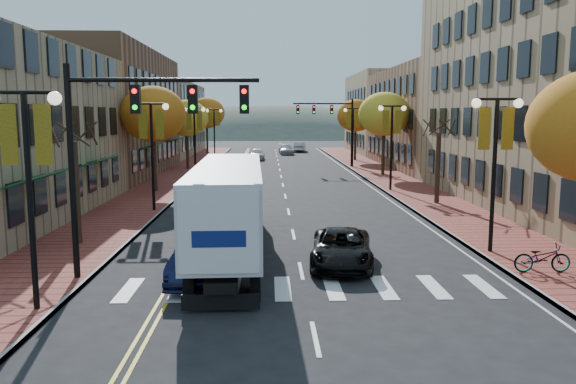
{
  "coord_description": "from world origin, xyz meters",
  "views": [
    {
      "loc": [
        -1.13,
        -15.04,
        5.44
      ],
      "look_at": [
        -0.31,
        8.25,
        2.2
      ],
      "focal_mm": 35.0,
      "sensor_mm": 36.0,
      "label": 1
    }
  ],
  "objects": [
    {
      "name": "car_far_oncoming",
      "position": [
        3.51,
        66.88,
        0.69
      ],
      "size": [
        2.01,
        4.37,
        1.39
      ],
      "primitive_type": "imported",
      "rotation": [
        0.0,
        0.0,
        3.01
      ],
      "color": "#A5A4AC",
      "rests_on": "ground"
    },
    {
      "name": "lamp_left_c",
      "position": [
        -7.5,
        34.0,
        4.29
      ],
      "size": [
        1.96,
        0.36,
        6.05
      ],
      "color": "black",
      "rests_on": "ground"
    },
    {
      "name": "sidewalk_left",
      "position": [
        -9.0,
        32.5,
        0.07
      ],
      "size": [
        4.0,
        85.0,
        0.15
      ],
      "primitive_type": "cube",
      "color": "brown",
      "rests_on": "ground"
    },
    {
      "name": "building_right_mid",
      "position": [
        18.5,
        42.0,
        5.0
      ],
      "size": [
        15.0,
        24.0,
        10.0
      ],
      "primitive_type": "cube",
      "color": "brown",
      "rests_on": "ground"
    },
    {
      "name": "lamp_right_c",
      "position": [
        7.5,
        42.0,
        4.29
      ],
      "size": [
        1.96,
        0.36,
        6.05
      ],
      "color": "black",
      "rests_on": "ground"
    },
    {
      "name": "traffic_mast_far",
      "position": [
        5.48,
        42.0,
        4.92
      ],
      "size": [
        6.1,
        0.34,
        7.0
      ],
      "color": "black",
      "rests_on": "ground"
    },
    {
      "name": "lamp_right_a",
      "position": [
        7.5,
        6.0,
        4.29
      ],
      "size": [
        1.96,
        0.36,
        6.05
      ],
      "color": "black",
      "rests_on": "ground"
    },
    {
      "name": "semi_truck",
      "position": [
        -2.63,
        6.61,
        2.1
      ],
      "size": [
        2.66,
        14.45,
        3.6
      ],
      "rotation": [
        0.0,
        0.0,
        0.03
      ],
      "color": "black",
      "rests_on": "ground"
    },
    {
      "name": "tree_right_b",
      "position": [
        9.0,
        18.0,
        2.25
      ],
      "size": [
        0.28,
        0.28,
        4.2
      ],
      "color": "#382619",
      "rests_on": "sidewalk_right"
    },
    {
      "name": "traffic_mast_near",
      "position": [
        -5.48,
        3.0,
        4.92
      ],
      "size": [
        6.1,
        0.35,
        7.0
      ],
      "color": "black",
      "rests_on": "ground"
    },
    {
      "name": "building_left_mid",
      "position": [
        -17.0,
        36.0,
        5.5
      ],
      "size": [
        12.0,
        24.0,
        11.0
      ],
      "primitive_type": "cube",
      "color": "brown",
      "rests_on": "ground"
    },
    {
      "name": "sidewalk_right",
      "position": [
        9.0,
        32.5,
        0.07
      ],
      "size": [
        4.0,
        85.0,
        0.15
      ],
      "primitive_type": "cube",
      "color": "brown",
      "rests_on": "ground"
    },
    {
      "name": "building_right_far",
      "position": [
        18.5,
        64.0,
        5.5
      ],
      "size": [
        15.0,
        20.0,
        11.0
      ],
      "primitive_type": "cube",
      "color": "#9E8966",
      "rests_on": "ground"
    },
    {
      "name": "tree_left_a",
      "position": [
        -9.0,
        8.0,
        2.25
      ],
      "size": [
        0.28,
        0.28,
        4.2
      ],
      "color": "#382619",
      "rests_on": "sidewalk_left"
    },
    {
      "name": "lamp_right_b",
      "position": [
        7.5,
        24.0,
        4.29
      ],
      "size": [
        1.96,
        0.36,
        6.05
      ],
      "color": "black",
      "rests_on": "ground"
    },
    {
      "name": "tree_right_c",
      "position": [
        9.0,
        34.0,
        5.45
      ],
      "size": [
        4.48,
        4.48,
        7.21
      ],
      "color": "#382619",
      "rests_on": "sidewalk_right"
    },
    {
      "name": "bicycle",
      "position": [
        8.08,
        3.03,
        0.65
      ],
      "size": [
        1.91,
        0.71,
        0.99
      ],
      "primitive_type": "imported",
      "rotation": [
        0.0,
        0.0,
        1.54
      ],
      "color": "gray",
      "rests_on": "sidewalk_right"
    },
    {
      "name": "lamp_left_d",
      "position": [
        -7.5,
        52.0,
        4.29
      ],
      "size": [
        1.96,
        0.36,
        6.05
      ],
      "color": "black",
      "rests_on": "ground"
    },
    {
      "name": "black_suv",
      "position": [
        1.5,
        4.66,
        0.64
      ],
      "size": [
        2.71,
        4.86,
        1.29
      ],
      "primitive_type": "imported",
      "rotation": [
        0.0,
        0.0,
        -0.13
      ],
      "color": "black",
      "rests_on": "ground"
    },
    {
      "name": "lamp_left_b",
      "position": [
        -7.5,
        16.0,
        4.29
      ],
      "size": [
        1.96,
        0.36,
        6.05
      ],
      "color": "black",
      "rests_on": "ground"
    },
    {
      "name": "car_far_silver",
      "position": [
        1.34,
        61.6,
        0.67
      ],
      "size": [
        2.17,
        4.75,
        1.35
      ],
      "primitive_type": "imported",
      "rotation": [
        0.0,
        0.0,
        0.06
      ],
      "color": "#A8A7AF",
      "rests_on": "ground"
    },
    {
      "name": "building_left_far",
      "position": [
        -17.0,
        61.0,
        4.75
      ],
      "size": [
        12.0,
        26.0,
        9.5
      ],
      "primitive_type": "cube",
      "color": "#9E8966",
      "rests_on": "ground"
    },
    {
      "name": "navy_sedan",
      "position": [
        -3.21,
        3.17,
        0.79
      ],
      "size": [
        2.06,
        4.92,
        1.58
      ],
      "primitive_type": "imported",
      "rotation": [
        0.0,
        0.0,
        -0.08
      ],
      "color": "black",
      "rests_on": "ground"
    },
    {
      "name": "tree_left_c",
      "position": [
        -9.0,
        40.0,
        5.05
      ],
      "size": [
        4.16,
        4.16,
        6.69
      ],
      "color": "#382619",
      "rests_on": "sidewalk_left"
    },
    {
      "name": "ground",
      "position": [
        0.0,
        0.0,
        0.0
      ],
      "size": [
        200.0,
        200.0,
        0.0
      ],
      "primitive_type": "plane",
      "color": "black",
      "rests_on": "ground"
    },
    {
      "name": "tree_right_d",
      "position": [
        9.0,
        50.0,
        5.29
      ],
      "size": [
        4.35,
        4.35,
        7.0
      ],
      "color": "#382619",
      "rests_on": "sidewalk_right"
    },
    {
      "name": "car_far_white",
      "position": [
        -2.43,
        52.46,
        0.71
      ],
      "size": [
        1.77,
        4.19,
        1.41
      ],
      "primitive_type": "imported",
      "rotation": [
        0.0,
        0.0,
        -0.03
      ],
      "color": "white",
      "rests_on": "ground"
    },
    {
      "name": "tree_left_d",
      "position": [
        -9.0,
        58.0,
        5.6
      ],
      "size": [
        4.61,
        4.61,
        7.42
      ],
      "color": "#382619",
      "rests_on": "sidewalk_left"
    },
    {
      "name": "tree_left_b",
      "position": [
        -9.0,
        24.0,
        5.45
      ],
      "size": [
        4.48,
        4.48,
        7.21
      ],
      "color": "#382619",
      "rests_on": "sidewalk_left"
    },
    {
      "name": "lamp_left_a",
      "position": [
        -7.5,
        0.0,
        4.29
      ],
      "size": [
        1.96,
        0.36,
        6.05
      ],
      "color": "black",
      "rests_on": "ground"
    }
  ]
}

